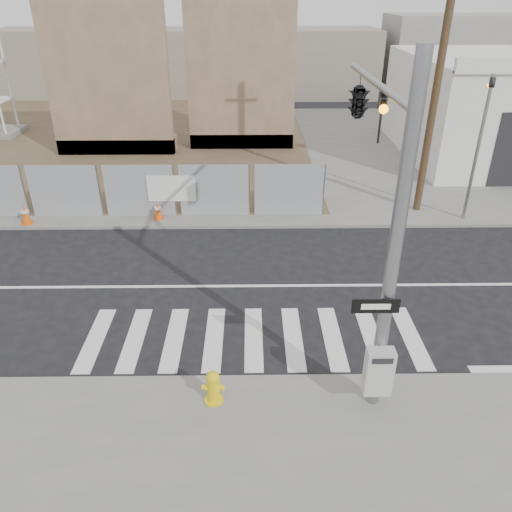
{
  "coord_description": "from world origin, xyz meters",
  "views": [
    {
      "loc": [
        -0.07,
        -12.62,
        7.82
      ],
      "look_at": [
        0.08,
        -0.71,
        1.4
      ],
      "focal_mm": 35.0,
      "sensor_mm": 36.0,
      "label": 1
    }
  ],
  "objects_px": {
    "signal_pole": "(368,147)",
    "traffic_cone_c": "(25,215)",
    "fire_hydrant": "(213,387)",
    "traffic_cone_d": "(158,211)"
  },
  "relations": [
    {
      "from": "traffic_cone_c",
      "to": "traffic_cone_d",
      "type": "relative_size",
      "value": 1.13
    },
    {
      "from": "signal_pole",
      "to": "fire_hydrant",
      "type": "distance_m",
      "value": 6.08
    },
    {
      "from": "signal_pole",
      "to": "traffic_cone_c",
      "type": "height_order",
      "value": "signal_pole"
    },
    {
      "from": "signal_pole",
      "to": "traffic_cone_d",
      "type": "xyz_separation_m",
      "value": [
        -6.03,
        6.74,
        -4.34
      ]
    },
    {
      "from": "fire_hydrant",
      "to": "traffic_cone_d",
      "type": "xyz_separation_m",
      "value": [
        -2.67,
        9.47,
        -0.06
      ]
    },
    {
      "from": "traffic_cone_c",
      "to": "traffic_cone_d",
      "type": "xyz_separation_m",
      "value": [
        4.8,
        0.4,
        -0.04
      ]
    },
    {
      "from": "fire_hydrant",
      "to": "traffic_cone_c",
      "type": "bearing_deg",
      "value": 145.15
    },
    {
      "from": "traffic_cone_c",
      "to": "signal_pole",
      "type": "bearing_deg",
      "value": -30.36
    },
    {
      "from": "traffic_cone_c",
      "to": "traffic_cone_d",
      "type": "height_order",
      "value": "traffic_cone_c"
    },
    {
      "from": "traffic_cone_d",
      "to": "signal_pole",
      "type": "bearing_deg",
      "value": -48.18
    }
  ]
}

